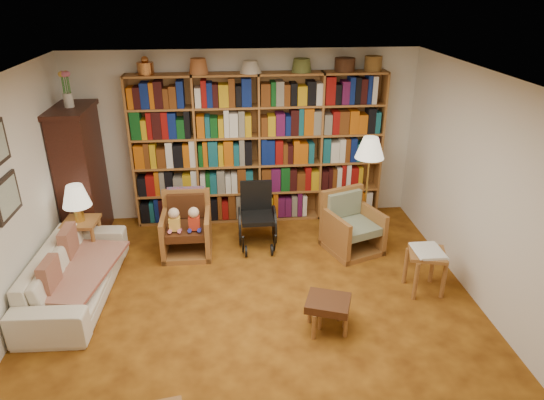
{
  "coord_description": "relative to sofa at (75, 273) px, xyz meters",
  "views": [
    {
      "loc": [
        -0.24,
        -4.38,
        3.33
      ],
      "look_at": [
        0.23,
        0.6,
        1.07
      ],
      "focal_mm": 32.0,
      "sensor_mm": 36.0,
      "label": 1
    }
  ],
  "objects": [
    {
      "name": "floor",
      "position": [
        2.05,
        -0.51,
        -0.29
      ],
      "size": [
        5.0,
        5.0,
        0.0
      ],
      "primitive_type": "plane",
      "color": "#A76319",
      "rests_on": "ground"
    },
    {
      "name": "ceiling",
      "position": [
        2.05,
        -0.51,
        2.21
      ],
      "size": [
        5.0,
        5.0,
        0.0
      ],
      "primitive_type": "plane",
      "rotation": [
        3.14,
        0.0,
        0.0
      ],
      "color": "silver",
      "rests_on": "wall_back"
    },
    {
      "name": "wall_back",
      "position": [
        2.05,
        1.99,
        0.96
      ],
      "size": [
        5.0,
        0.0,
        5.0
      ],
      "primitive_type": "plane",
      "rotation": [
        1.57,
        0.0,
        0.0
      ],
      "color": "white",
      "rests_on": "floor"
    },
    {
      "name": "wall_right",
      "position": [
        4.55,
        -0.51,
        0.96
      ],
      "size": [
        0.0,
        5.0,
        5.0
      ],
      "primitive_type": "plane",
      "rotation": [
        1.57,
        0.0,
        -1.57
      ],
      "color": "white",
      "rests_on": "floor"
    },
    {
      "name": "bookshelf",
      "position": [
        2.25,
        1.82,
        0.88
      ],
      "size": [
        3.6,
        0.3,
        2.42
      ],
      "color": "#A26532",
      "rests_on": "floor"
    },
    {
      "name": "curio_cabinet",
      "position": [
        -0.2,
        1.49,
        0.67
      ],
      "size": [
        0.5,
        0.95,
        2.4
      ],
      "color": "#38140F",
      "rests_on": "floor"
    },
    {
      "name": "framed_pictures",
      "position": [
        -0.43,
        -0.21,
        1.34
      ],
      "size": [
        0.03,
        0.52,
        0.97
      ],
      "color": "black",
      "rests_on": "wall_left"
    },
    {
      "name": "sofa",
      "position": [
        0.0,
        0.0,
        0.0
      ],
      "size": [
        1.99,
        0.84,
        0.57
      ],
      "primitive_type": "imported",
      "rotation": [
        0.0,
        0.0,
        1.53
      ],
      "color": "silver",
      "rests_on": "floor"
    },
    {
      "name": "sofa_throw",
      "position": [
        0.05,
        0.0,
        0.01
      ],
      "size": [
        0.95,
        1.44,
        0.04
      ],
      "primitive_type": "cube",
      "rotation": [
        0.0,
        0.0,
        -0.18
      ],
      "color": "beige",
      "rests_on": "sofa"
    },
    {
      "name": "cushion_left",
      "position": [
        -0.13,
        0.35,
        0.16
      ],
      "size": [
        0.12,
        0.37,
        0.37
      ],
      "primitive_type": "cube",
      "rotation": [
        0.0,
        0.0,
        -0.0
      ],
      "color": "maroon",
      "rests_on": "sofa"
    },
    {
      "name": "cushion_right",
      "position": [
        -0.13,
        -0.35,
        0.16
      ],
      "size": [
        0.14,
        0.36,
        0.35
      ],
      "primitive_type": "cube",
      "rotation": [
        0.0,
        0.0,
        -0.07
      ],
      "color": "maroon",
      "rests_on": "sofa"
    },
    {
      "name": "side_table_lamp",
      "position": [
        -0.1,
        0.8,
        0.14
      ],
      "size": [
        0.45,
        0.45,
        0.57
      ],
      "color": "#A26532",
      "rests_on": "floor"
    },
    {
      "name": "table_lamp",
      "position": [
        -0.1,
        0.8,
        0.61
      ],
      "size": [
        0.35,
        0.35,
        0.48
      ],
      "color": "gold",
      "rests_on": "side_table_lamp"
    },
    {
      "name": "armchair_leather",
      "position": [
        1.21,
        0.93,
        0.05
      ],
      "size": [
        0.64,
        0.69,
        0.82
      ],
      "color": "#A26532",
      "rests_on": "floor"
    },
    {
      "name": "armchair_sage",
      "position": [
        3.43,
        0.8,
        0.02
      ],
      "size": [
        0.88,
        0.88,
        0.8
      ],
      "color": "#A26532",
      "rests_on": "floor"
    },
    {
      "name": "wheelchair",
      "position": [
        2.16,
        1.03,
        0.12
      ],
      "size": [
        0.51,
        0.71,
        0.88
      ],
      "color": "black",
      "rests_on": "floor"
    },
    {
      "name": "floor_lamp",
      "position": [
        3.68,
        1.07,
        0.98
      ],
      "size": [
        0.39,
        0.39,
        1.47
      ],
      "color": "gold",
      "rests_on": "floor"
    },
    {
      "name": "side_table_papers",
      "position": [
        4.03,
        -0.29,
        0.14
      ],
      "size": [
        0.5,
        0.5,
        0.55
      ],
      "color": "#A26532",
      "rests_on": "floor"
    },
    {
      "name": "footstool_a",
      "position": [
        2.77,
        -0.88,
        0.02
      ],
      "size": [
        0.54,
        0.5,
        0.37
      ],
      "color": "#452412",
      "rests_on": "floor"
    },
    {
      "name": "footstool_b",
      "position": [
        2.82,
        -0.77,
        -0.04
      ],
      "size": [
        0.44,
        0.41,
        0.3
      ],
      "color": "#452412",
      "rests_on": "floor"
    }
  ]
}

